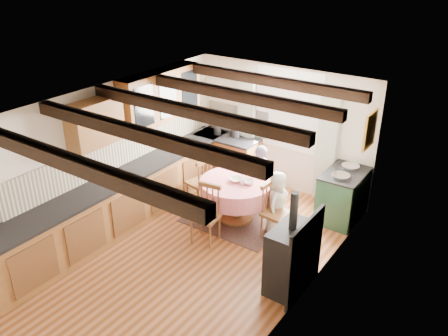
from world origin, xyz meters
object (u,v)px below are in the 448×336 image
Objects in this scene: dining_table at (236,200)px; cast_iron_stove at (291,242)px; chair_left at (200,181)px; cup at (243,182)px; aga_range at (343,195)px; child_far at (260,176)px; chair_right at (276,212)px; child_right at (277,202)px; chair_near at (205,215)px.

dining_table is 0.83× the size of cast_iron_stove.
chair_left is 0.63× the size of cast_iron_stove.
cast_iron_stove is at bearing -35.55° from cup.
child_far is (-1.38, -0.46, 0.15)m from aga_range.
chair_right reaches higher than dining_table.
child_far reaches higher than cup.
chair_right is at bearing 127.70° from cast_iron_stove.
child_far is (0.10, 0.64, 0.23)m from dining_table.
aga_range is 0.91× the size of child_right.
dining_table is 0.76m from child_right.
aga_range is at bearing 43.51° from chair_near.
child_far is at bearing 131.02° from cast_iron_stove.
cast_iron_stove is at bearing 127.34° from child_far.
chair_left reaches higher than cup.
chair_near reaches higher than cup.
chair_near is at bearing -104.61° from cup.
chair_left reaches higher than dining_table.
chair_near reaches higher than chair_left.
chair_near reaches higher than aga_range.
chair_near is 0.90× the size of child_right.
child_right is at bearing 41.13° from chair_near.
dining_table is 1.15× the size of child_right.
aga_range is (1.53, 1.92, -0.03)m from chair_near.
chair_right is 0.80× the size of child_far.
child_far is 1.12× the size of child_right.
chair_near is 10.71× the size of cup.
cup is (-0.58, -0.14, 0.25)m from child_right.
dining_table is 1.28× the size of chair_near.
child_right is 0.65m from cup.
child_right is at bearing 6.27° from dining_table.
cup is (0.06, -0.69, 0.19)m from child_far.
chair_right is 0.64× the size of cast_iron_stove.
dining_table is 1.84m from aga_range.
chair_near is at bearing 135.81° from chair_right.
dining_table is at bearing 89.27° from chair_right.
chair_right is 0.98× the size of aga_range.
cast_iron_stove is at bearing 77.79° from chair_left.
cast_iron_stove is at bearing -152.41° from child_right.
aga_range reaches higher than dining_table.
dining_table is 1.03× the size of child_far.
child_far is (0.14, 1.46, 0.12)m from chair_near.
aga_range reaches higher than cup.
chair_left is (-0.81, 0.91, -0.01)m from chair_near.
chair_right is (0.83, -0.09, 0.11)m from dining_table.
child_far reaches higher than chair_left.
chair_near is at bearing 130.58° from child_right.
child_right reaches higher than chair_left.
chair_right is at bearing 97.24° from chair_left.
cast_iron_stove is at bearing -34.19° from dining_table.
aga_range is 1.79m from cup.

